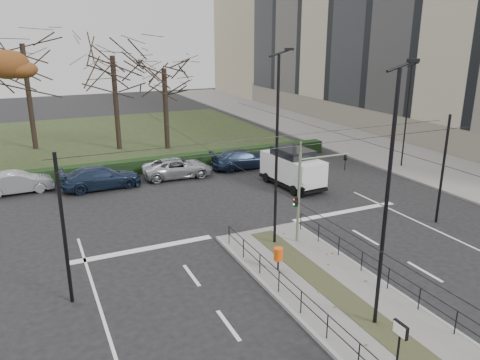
% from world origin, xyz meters
% --- Properties ---
extents(ground, '(140.00, 140.00, 0.00)m').
position_xyz_m(ground, '(0.00, 0.00, 0.00)').
color(ground, black).
rests_on(ground, ground).
extents(median_island, '(4.40, 15.00, 0.14)m').
position_xyz_m(median_island, '(0.00, -2.50, 0.07)').
color(median_island, slate).
rests_on(median_island, ground).
extents(sidewalk_east, '(8.00, 90.00, 0.14)m').
position_xyz_m(sidewalk_east, '(18.00, 22.00, 0.07)').
color(sidewalk_east, slate).
rests_on(sidewalk_east, ground).
extents(park, '(38.00, 26.00, 0.10)m').
position_xyz_m(park, '(-6.00, 32.00, 0.05)').
color(park, '#232F17').
rests_on(park, ground).
extents(hedge, '(38.00, 1.00, 1.00)m').
position_xyz_m(hedge, '(-6.00, 18.60, 0.50)').
color(hedge, black).
rests_on(hedge, ground).
extents(apartment_block, '(13.09, 52.10, 21.64)m').
position_xyz_m(apartment_block, '(27.97, 23.97, 10.39)').
color(apartment_block, tan).
rests_on(apartment_block, ground).
extents(median_railing, '(4.14, 13.24, 0.92)m').
position_xyz_m(median_railing, '(0.00, -2.60, 0.98)').
color(median_railing, black).
rests_on(median_railing, median_island).
extents(catenary, '(20.00, 34.00, 6.00)m').
position_xyz_m(catenary, '(0.00, 1.62, 3.42)').
color(catenary, black).
rests_on(catenary, ground).
extents(traffic_light, '(3.08, 1.75, 4.53)m').
position_xyz_m(traffic_light, '(1.38, 2.83, 2.77)').
color(traffic_light, slate).
rests_on(traffic_light, median_island).
extents(litter_bin, '(0.41, 0.41, 1.04)m').
position_xyz_m(litter_bin, '(-1.20, 0.62, 0.88)').
color(litter_bin, black).
rests_on(litter_bin, median_island).
extents(info_panel, '(0.12, 0.54, 2.06)m').
position_xyz_m(info_panel, '(-1.51, -6.89, 1.76)').
color(info_panel, black).
rests_on(info_panel, median_island).
extents(streetlamp_median_near, '(0.76, 0.16, 9.11)m').
position_xyz_m(streetlamp_median_near, '(0.04, -4.23, 4.77)').
color(streetlamp_median_near, black).
rests_on(streetlamp_median_near, median_island).
extents(streetlamp_median_far, '(0.77, 0.16, 9.24)m').
position_xyz_m(streetlamp_median_far, '(0.07, 3.19, 4.84)').
color(streetlamp_median_far, black).
rests_on(streetlamp_median_far, median_island).
extents(streetlamp_sidewalk, '(0.65, 0.13, 7.84)m').
position_xyz_m(streetlamp_sidewalk, '(15.89, 11.40, 4.12)').
color(streetlamp_sidewalk, black).
rests_on(streetlamp_sidewalk, sidewalk_east).
extents(parked_car_second, '(4.43, 1.71, 1.44)m').
position_xyz_m(parked_car_second, '(-11.35, 17.17, 0.72)').
color(parked_car_second, '#A8AAB0').
rests_on(parked_car_second, ground).
extents(parked_car_third, '(5.29, 2.22, 1.53)m').
position_xyz_m(parked_car_third, '(-6.24, 15.91, 0.76)').
color(parked_car_third, '#1B2841').
rests_on(parked_car_third, ground).
extents(parked_car_fourth, '(5.16, 2.61, 1.40)m').
position_xyz_m(parked_car_fourth, '(-0.80, 16.21, 0.70)').
color(parked_car_fourth, '#A8AAB0').
rests_on(parked_car_fourth, ground).
extents(white_van, '(2.63, 5.20, 2.63)m').
position_xyz_m(white_van, '(5.67, 10.92, 1.36)').
color(white_van, white).
rests_on(white_van, ground).
extents(rust_tree, '(10.46, 10.46, 11.97)m').
position_xyz_m(rust_tree, '(-9.84, 29.83, 9.20)').
color(rust_tree, black).
rests_on(rust_tree, park).
extents(bare_tree_center, '(7.10, 7.10, 10.78)m').
position_xyz_m(bare_tree_center, '(-2.99, 26.59, 7.62)').
color(bare_tree_center, black).
rests_on(bare_tree_center, park).
extents(bare_tree_near, '(5.55, 5.55, 9.35)m').
position_xyz_m(bare_tree_near, '(1.00, 24.92, 6.61)').
color(bare_tree_near, black).
rests_on(bare_tree_near, park).
extents(parked_car_fifth, '(5.10, 2.24, 1.46)m').
position_xyz_m(parked_car_fifth, '(4.54, 16.38, 0.73)').
color(parked_car_fifth, '#1B2841').
rests_on(parked_car_fifth, ground).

